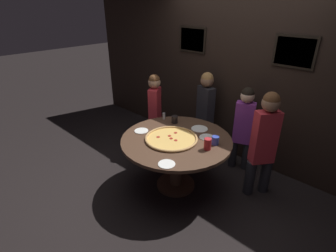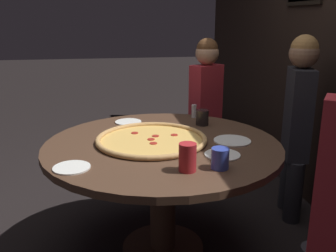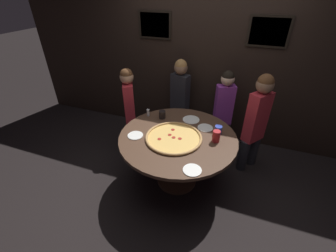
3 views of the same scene
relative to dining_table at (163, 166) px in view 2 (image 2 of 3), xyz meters
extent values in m
plane|color=black|center=(0.00, 0.00, -0.59)|extent=(24.00, 24.00, 0.00)
cylinder|color=#4C3323|center=(0.00, 0.00, 0.13)|extent=(1.41, 1.41, 0.04)
cylinder|color=#4C3323|center=(0.00, 0.00, -0.24)|extent=(0.16, 0.16, 0.70)
cylinder|color=#4C3323|center=(0.00, 0.00, -0.57)|extent=(0.52, 0.52, 0.04)
cylinder|color=#EAB75B|center=(-0.03, -0.06, 0.16)|extent=(0.63, 0.63, 0.01)
torus|color=tan|center=(-0.03, -0.06, 0.17)|extent=(0.67, 0.67, 0.03)
cylinder|color=#A8281E|center=(0.04, -0.06, 0.17)|extent=(0.04, 0.04, 0.00)
cylinder|color=#A8281E|center=(-0.09, 0.09, 0.17)|extent=(0.04, 0.04, 0.00)
cylinder|color=#A8281E|center=(-0.03, -0.06, 0.17)|extent=(0.04, 0.04, 0.00)
cylinder|color=#A8281E|center=(-0.18, -0.15, 0.17)|extent=(0.04, 0.04, 0.00)
cylinder|color=#A8281E|center=(-0.09, -0.03, 0.17)|extent=(0.04, 0.04, 0.00)
cylinder|color=#384CB7|center=(0.44, 0.22, 0.20)|extent=(0.09, 0.09, 0.10)
cylinder|color=black|center=(-0.33, 0.33, 0.20)|extent=(0.09, 0.09, 0.10)
cylinder|color=#B22328|center=(0.44, 0.05, 0.22)|extent=(0.09, 0.09, 0.14)
cylinder|color=white|center=(-0.48, -0.17, 0.16)|extent=(0.19, 0.19, 0.01)
cylinder|color=white|center=(0.05, 0.42, 0.16)|extent=(0.22, 0.22, 0.01)
cylinder|color=white|center=(0.31, -0.51, 0.16)|extent=(0.19, 0.19, 0.01)
cylinder|color=white|center=(0.27, 0.28, 0.16)|extent=(0.19, 0.19, 0.01)
cylinder|color=silver|center=(-0.53, 0.32, 0.19)|extent=(0.04, 0.04, 0.08)
cylinder|color=#B7B7BC|center=(-0.53, 0.32, 0.24)|extent=(0.04, 0.04, 0.01)
cylinder|color=#232328|center=(0.31, 0.96, -0.37)|extent=(0.15, 0.15, 0.44)
cylinder|color=#232328|center=(-0.20, 1.00, -0.36)|extent=(0.15, 0.15, 0.47)
cylinder|color=#232328|center=(-0.40, 1.06, -0.36)|extent=(0.15, 0.15, 0.47)
cube|color=#232328|center=(-0.30, 1.03, 0.20)|extent=(0.31, 0.22, 0.65)
sphere|color=#8C664C|center=(-0.30, 1.03, 0.63)|extent=(0.20, 0.20, 0.20)
sphere|color=#9E703D|center=(-0.30, 1.03, 0.67)|extent=(0.19, 0.19, 0.19)
cylinder|color=#232328|center=(-0.89, 0.44, -0.36)|extent=(0.16, 0.16, 0.45)
cylinder|color=#232328|center=(-0.99, 0.61, -0.36)|extent=(0.16, 0.16, 0.45)
cube|color=red|center=(-0.94, 0.53, 0.17)|extent=(0.26, 0.30, 0.63)
sphere|color=tan|center=(-0.94, 0.53, 0.59)|extent=(0.19, 0.19, 0.19)
sphere|color=brown|center=(-0.94, 0.53, 0.62)|extent=(0.18, 0.18, 0.18)
camera|label=1|loc=(1.93, -2.20, 1.74)|focal=28.00mm
camera|label=2|loc=(2.08, -0.33, 0.87)|focal=40.00mm
camera|label=3|loc=(0.64, -2.10, 1.69)|focal=24.00mm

